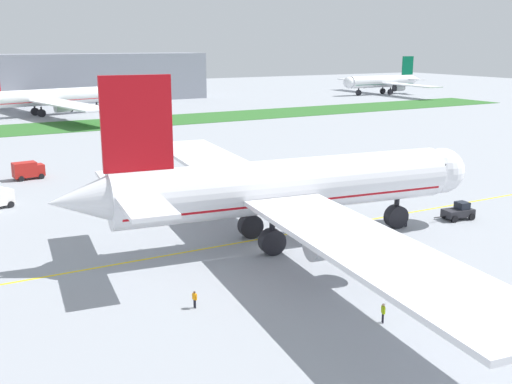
{
  "coord_description": "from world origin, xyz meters",
  "views": [
    {
      "loc": [
        -32.64,
        -54.92,
        22.23
      ],
      "look_at": [
        3.17,
        9.18,
        4.16
      ],
      "focal_mm": 42.79,
      "sensor_mm": 36.0,
      "label": 1
    }
  ],
  "objects_px": {
    "ground_crew_wingwalker_port": "(383,311)",
    "ground_crew_marshaller_front": "(406,218)",
    "airliner_foreground": "(282,187)",
    "pushback_tug": "(459,212)",
    "parked_airliner_far_outer": "(383,82)",
    "ground_crew_wingwalker_starboard": "(195,298)",
    "service_truck_baggage_loader": "(28,170)",
    "parked_airliner_far_right": "(45,98)"
  },
  "relations": [
    {
      "from": "airliner_foreground",
      "to": "service_truck_baggage_loader",
      "type": "relative_size",
      "value": 15.05
    },
    {
      "from": "ground_crew_wingwalker_port",
      "to": "parked_airliner_far_outer",
      "type": "relative_size",
      "value": 0.03
    },
    {
      "from": "ground_crew_wingwalker_port",
      "to": "ground_crew_marshaller_front",
      "type": "bearing_deg",
      "value": 43.57
    },
    {
      "from": "pushback_tug",
      "to": "ground_crew_marshaller_front",
      "type": "xyz_separation_m",
      "value": [
        -8.2,
        0.81,
        0.04
      ]
    },
    {
      "from": "airliner_foreground",
      "to": "parked_airliner_far_outer",
      "type": "bearing_deg",
      "value": 46.29
    },
    {
      "from": "ground_crew_wingwalker_starboard",
      "to": "service_truck_baggage_loader",
      "type": "relative_size",
      "value": 0.3
    },
    {
      "from": "parked_airliner_far_right",
      "to": "airliner_foreground",
      "type": "bearing_deg",
      "value": -90.37
    },
    {
      "from": "pushback_tug",
      "to": "airliner_foreground",
      "type": "bearing_deg",
      "value": 173.13
    },
    {
      "from": "pushback_tug",
      "to": "parked_airliner_far_right",
      "type": "bearing_deg",
      "value": 99.46
    },
    {
      "from": "pushback_tug",
      "to": "ground_crew_wingwalker_starboard",
      "type": "bearing_deg",
      "value": -168.42
    },
    {
      "from": "airliner_foreground",
      "to": "ground_crew_wingwalker_port",
      "type": "xyz_separation_m",
      "value": [
        -3.44,
        -21.44,
        -5.47
      ]
    },
    {
      "from": "service_truck_baggage_loader",
      "to": "parked_airliner_far_outer",
      "type": "bearing_deg",
      "value": 32.0
    },
    {
      "from": "ground_crew_wingwalker_starboard",
      "to": "pushback_tug",
      "type": "bearing_deg",
      "value": 11.58
    },
    {
      "from": "airliner_foreground",
      "to": "service_truck_baggage_loader",
      "type": "bearing_deg",
      "value": 111.67
    },
    {
      "from": "ground_crew_wingwalker_starboard",
      "to": "service_truck_baggage_loader",
      "type": "xyz_separation_m",
      "value": [
        -3.79,
        60.3,
        0.63
      ]
    },
    {
      "from": "airliner_foreground",
      "to": "parked_airliner_far_outer",
      "type": "xyz_separation_m",
      "value": [
        145.1,
        151.78,
        -1.0
      ]
    },
    {
      "from": "service_truck_baggage_loader",
      "to": "parked_airliner_far_outer",
      "type": "height_order",
      "value": "parked_airliner_far_outer"
    },
    {
      "from": "airliner_foreground",
      "to": "pushback_tug",
      "type": "xyz_separation_m",
      "value": [
        24.98,
        -3.01,
        -5.47
      ]
    },
    {
      "from": "airliner_foreground",
      "to": "ground_crew_wingwalker_starboard",
      "type": "height_order",
      "value": "airliner_foreground"
    },
    {
      "from": "pushback_tug",
      "to": "ground_crew_wingwalker_port",
      "type": "bearing_deg",
      "value": -147.04
    },
    {
      "from": "parked_airliner_far_outer",
      "to": "ground_crew_wingwalker_starboard",
      "type": "bearing_deg",
      "value": -134.58
    },
    {
      "from": "parked_airliner_far_right",
      "to": "parked_airliner_far_outer",
      "type": "bearing_deg",
      "value": 4.11
    },
    {
      "from": "ground_crew_wingwalker_port",
      "to": "parked_airliner_far_outer",
      "type": "distance_m",
      "value": 228.23
    },
    {
      "from": "ground_crew_wingwalker_starboard",
      "to": "parked_airliner_far_outer",
      "type": "distance_m",
      "value": 229.07
    },
    {
      "from": "ground_crew_wingwalker_port",
      "to": "service_truck_baggage_loader",
      "type": "distance_m",
      "value": 72.2
    },
    {
      "from": "parked_airliner_far_right",
      "to": "parked_airliner_far_outer",
      "type": "xyz_separation_m",
      "value": [
        144.18,
        10.35,
        -0.02
      ]
    },
    {
      "from": "airliner_foreground",
      "to": "parked_airliner_far_right",
      "type": "relative_size",
      "value": 0.94
    },
    {
      "from": "airliner_foreground",
      "to": "pushback_tug",
      "type": "distance_m",
      "value": 25.75
    },
    {
      "from": "pushback_tug",
      "to": "parked_airliner_far_outer",
      "type": "height_order",
      "value": "parked_airliner_far_outer"
    },
    {
      "from": "ground_crew_wingwalker_port",
      "to": "service_truck_baggage_loader",
      "type": "relative_size",
      "value": 0.33
    },
    {
      "from": "pushback_tug",
      "to": "parked_airliner_far_right",
      "type": "xyz_separation_m",
      "value": [
        -24.06,
        144.44,
        4.49
      ]
    },
    {
      "from": "parked_airliner_far_outer",
      "to": "parked_airliner_far_right",
      "type": "bearing_deg",
      "value": -175.89
    },
    {
      "from": "pushback_tug",
      "to": "ground_crew_wingwalker_starboard",
      "type": "xyz_separation_m",
      "value": [
        -40.65,
        -8.33,
        -0.08
      ]
    },
    {
      "from": "ground_crew_marshaller_front",
      "to": "ground_crew_wingwalker_port",
      "type": "bearing_deg",
      "value": -136.43
    },
    {
      "from": "airliner_foreground",
      "to": "ground_crew_wingwalker_starboard",
      "type": "relative_size",
      "value": 49.6
    },
    {
      "from": "service_truck_baggage_loader",
      "to": "parked_airliner_far_right",
      "type": "height_order",
      "value": "parked_airliner_far_right"
    },
    {
      "from": "airliner_foreground",
      "to": "ground_crew_wingwalker_starboard",
      "type": "bearing_deg",
      "value": -144.1
    },
    {
      "from": "ground_crew_wingwalker_port",
      "to": "parked_airliner_far_right",
      "type": "distance_m",
      "value": 162.99
    },
    {
      "from": "ground_crew_wingwalker_starboard",
      "to": "service_truck_baggage_loader",
      "type": "height_order",
      "value": "service_truck_baggage_loader"
    },
    {
      "from": "airliner_foreground",
      "to": "pushback_tug",
      "type": "height_order",
      "value": "airliner_foreground"
    },
    {
      "from": "airliner_foreground",
      "to": "service_truck_baggage_loader",
      "type": "height_order",
      "value": "airliner_foreground"
    },
    {
      "from": "airliner_foreground",
      "to": "ground_crew_wingwalker_port",
      "type": "bearing_deg",
      "value": -99.12
    }
  ]
}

